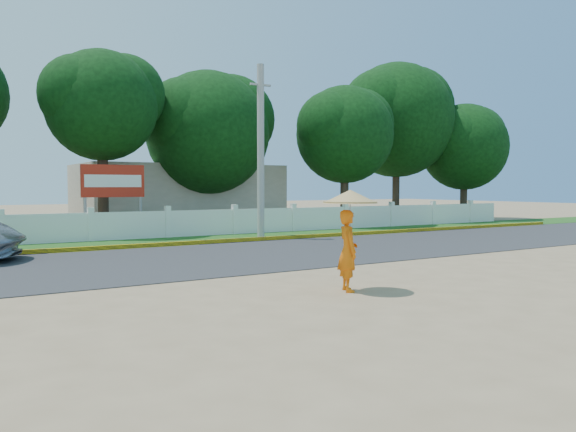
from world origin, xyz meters
The scene contains 10 objects.
ground centered at (0.00, 0.00, 0.00)m, with size 120.00×120.00×0.00m, color #9E8460.
road centered at (0.00, 4.50, 0.01)m, with size 60.00×7.00×0.02m, color #38383A.
grass_verge centered at (0.00, 9.75, 0.01)m, with size 60.00×3.50×0.03m, color #2D601E.
curb centered at (0.00, 8.05, 0.08)m, with size 40.00×0.18×0.16m, color yellow.
fence centered at (0.00, 11.20, 0.55)m, with size 40.00×0.10×1.10m, color silver.
building_near centered at (3.00, 18.00, 1.60)m, with size 10.00×6.00×3.20m, color #B7AD99.
utility_pole centered at (3.00, 8.88, 3.43)m, with size 0.28×0.28×6.85m, color #979794.
monk_with_parasol centered at (-0.93, -1.78, 1.31)m, with size 1.11×1.11×2.01m.
billboard centered at (-1.86, 12.30, 2.14)m, with size 2.50×0.13×2.95m.
tree_row centered at (4.74, 14.46, 5.05)m, with size 40.13×8.27×9.58m.
Camera 1 is at (-7.77, -10.51, 2.07)m, focal length 35.00 mm.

